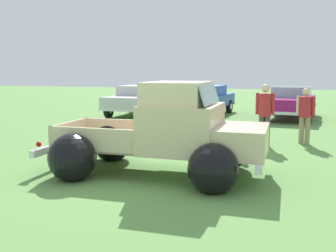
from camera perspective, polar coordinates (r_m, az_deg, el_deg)
name	(u,v)px	position (r m, az deg, el deg)	size (l,w,h in m)	color
ground_plane	(152,173)	(8.33, -2.27, -6.85)	(80.00, 80.00, 0.00)	#609347
vintage_pickup_truck	(170,139)	(8.05, 0.31, -1.85)	(4.64, 2.81, 1.96)	black
show_car_0	(138,99)	(19.08, -4.36, 3.93)	(2.04, 4.36, 1.43)	black
show_car_1	(205,99)	(19.23, 5.46, 3.94)	(2.33, 4.77, 1.43)	black
show_car_2	(291,101)	(18.54, 17.48, 3.46)	(2.33, 4.60, 1.43)	black
spectator_0	(265,111)	(11.46, 13.90, 2.15)	(0.53, 0.36, 1.77)	#4C4742
spectator_1	(305,112)	(12.15, 19.32, 1.87)	(0.54, 0.41, 1.64)	gray
lane_cone_0	(243,148)	(9.50, 10.79, -3.21)	(0.36, 0.36, 0.63)	black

